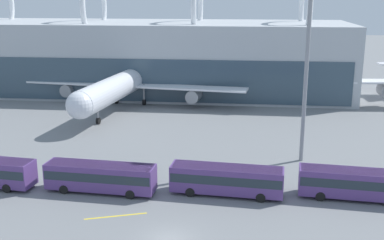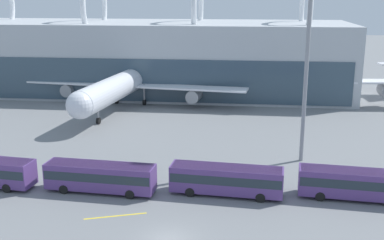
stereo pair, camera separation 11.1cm
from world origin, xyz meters
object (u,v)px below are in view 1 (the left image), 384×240
shuttle_bus_3 (357,182)px  shuttle_bus_1 (100,176)px  floodlight_mast (309,31)px  airliner_at_gate_near (129,82)px  shuttle_bus_2 (227,178)px

shuttle_bus_3 → shuttle_bus_1: bearing=-172.3°
shuttle_bus_3 → floodlight_mast: floodlight_mast is taller
airliner_at_gate_near → floodlight_mast: floodlight_mast is taller
shuttle_bus_2 → shuttle_bus_3: 13.61m
shuttle_bus_2 → floodlight_mast: bearing=57.4°
shuttle_bus_3 → shuttle_bus_2: bearing=-173.0°
airliner_at_gate_near → floodlight_mast: bearing=52.9°
shuttle_bus_3 → floodlight_mast: bearing=116.4°
airliner_at_gate_near → shuttle_bus_1: airliner_at_gate_near is taller
shuttle_bus_3 → floodlight_mast: (-4.48, 11.60, 14.68)m
airliner_at_gate_near → shuttle_bus_1: bearing=16.5°
shuttle_bus_2 → shuttle_bus_3: same height
airliner_at_gate_near → floodlight_mast: 42.93m
airliner_at_gate_near → shuttle_bus_3: airliner_at_gate_near is taller
airliner_at_gate_near → shuttle_bus_3: size_ratio=3.74×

